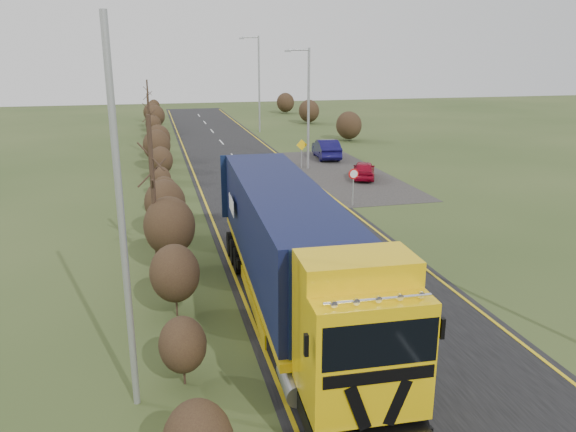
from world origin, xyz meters
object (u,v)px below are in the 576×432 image
at_px(car_red_hatchback, 364,170).
at_px(speed_sign, 353,180).
at_px(lorry, 290,248).
at_px(car_blue_sedan, 326,149).

relative_size(car_red_hatchback, speed_sign, 1.69).
bearing_deg(lorry, car_blue_sedan, 72.42).
bearing_deg(speed_sign, car_blue_sedan, 78.35).
xyz_separation_m(car_blue_sedan, speed_sign, (-2.93, -14.19, 0.68)).
bearing_deg(car_blue_sedan, car_red_hatchback, 97.15).
height_order(car_red_hatchback, speed_sign, speed_sign).
bearing_deg(car_red_hatchback, car_blue_sedan, -67.18).
xyz_separation_m(car_red_hatchback, speed_sign, (-3.09, -6.33, 0.84)).
distance_m(lorry, car_red_hatchback, 21.17).
bearing_deg(lorry, car_red_hatchback, 64.72).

